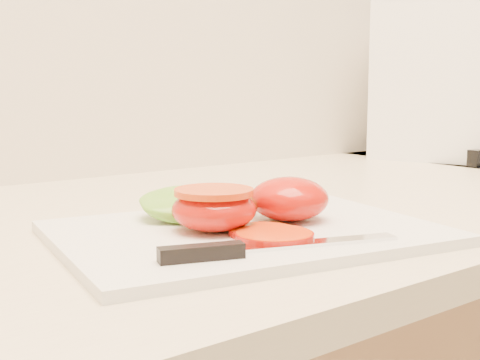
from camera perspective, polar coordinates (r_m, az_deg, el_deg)
cutting_board at (r=0.64m, az=0.56°, el=-4.55°), size 0.39×0.32×0.01m
tomato_half_dome at (r=0.67m, az=4.21°, el=-1.60°), size 0.08×0.08×0.04m
tomato_half_cut at (r=0.62m, az=-2.23°, el=-2.37°), size 0.08×0.08×0.04m
tomato_slice_0 at (r=0.59m, az=2.94°, el=-4.80°), size 0.07×0.07×0.01m
tomato_slice_1 at (r=0.61m, az=1.96°, el=-4.43°), size 0.06×0.06×0.01m
lettuce_leaf_0 at (r=0.69m, az=-3.35°, el=-2.02°), size 0.14×0.09×0.03m
knife at (r=0.54m, az=0.93°, el=-5.85°), size 0.21×0.07×0.01m
appliance at (r=1.35m, az=17.39°, el=8.17°), size 0.28×0.31×0.30m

